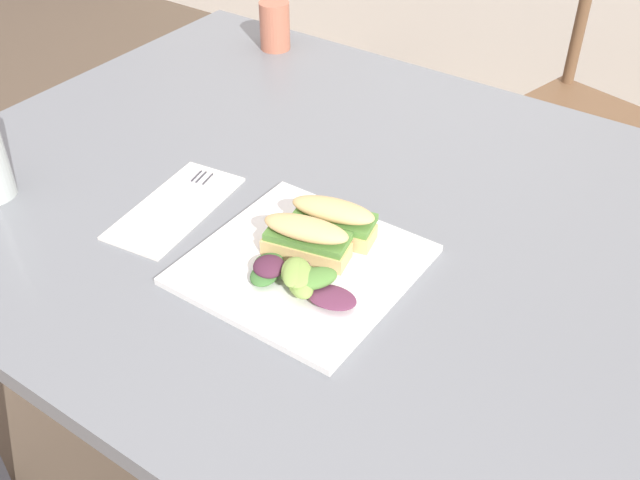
% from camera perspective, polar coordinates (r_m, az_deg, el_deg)
% --- Properties ---
extents(ground_plane, '(9.41, 9.41, 0.00)m').
position_cam_1_polar(ground_plane, '(1.69, -4.67, -15.86)').
color(ground_plane, brown).
extents(dining_table, '(1.15, 0.96, 0.74)m').
position_cam_1_polar(dining_table, '(1.18, -1.38, -1.07)').
color(dining_table, slate).
rests_on(dining_table, ground).
extents(chair_wooden_far, '(0.49, 0.49, 0.87)m').
position_cam_1_polar(chair_wooden_far, '(2.01, 20.33, 8.59)').
color(chair_wooden_far, brown).
rests_on(chair_wooden_far, ground).
extents(plate_lunch, '(0.27, 0.27, 0.01)m').
position_cam_1_polar(plate_lunch, '(0.96, -1.36, -1.91)').
color(plate_lunch, white).
rests_on(plate_lunch, dining_table).
extents(sandwich_half_front, '(0.12, 0.08, 0.06)m').
position_cam_1_polar(sandwich_half_front, '(0.95, -1.06, 0.18)').
color(sandwich_half_front, '#DBB270').
rests_on(sandwich_half_front, plate_lunch).
extents(sandwich_half_back, '(0.12, 0.08, 0.06)m').
position_cam_1_polar(sandwich_half_back, '(0.98, 1.03, 1.64)').
color(sandwich_half_back, '#DBB270').
rests_on(sandwich_half_back, plate_lunch).
extents(salad_mixed_greens, '(0.16, 0.08, 0.03)m').
position_cam_1_polar(salad_mixed_greens, '(0.91, -1.96, -2.80)').
color(salad_mixed_greens, '#3D7033').
rests_on(salad_mixed_greens, plate_lunch).
extents(napkin_folded, '(0.13, 0.23, 0.00)m').
position_cam_1_polar(napkin_folded, '(1.09, -11.10, 2.49)').
color(napkin_folded, silver).
rests_on(napkin_folded, dining_table).
extents(fork_on_napkin, '(0.06, 0.18, 0.00)m').
position_cam_1_polar(fork_on_napkin, '(1.10, -10.67, 3.13)').
color(fork_on_napkin, silver).
rests_on(fork_on_napkin, napkin_folded).
extents(cup_extra_side, '(0.06, 0.06, 0.10)m').
position_cam_1_polar(cup_extra_side, '(1.54, -3.52, 16.20)').
color(cup_extra_side, '#B2664C').
rests_on(cup_extra_side, dining_table).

